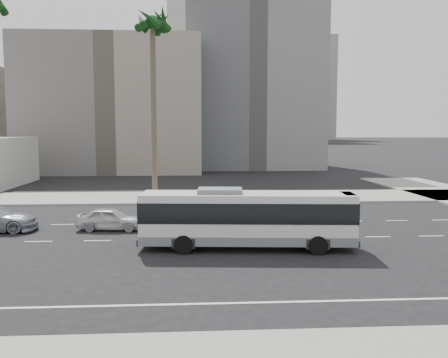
{
  "coord_description": "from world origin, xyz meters",
  "views": [
    {
      "loc": [
        -0.89,
        -24.96,
        5.77
      ],
      "look_at": [
        0.89,
        4.0,
        2.81
      ],
      "focal_mm": 38.49,
      "sensor_mm": 36.0,
      "label": 1
    }
  ],
  "objects": [
    {
      "name": "palm_near",
      "position": [
        -4.18,
        14.49,
        14.0
      ],
      "size": [
        4.58,
        4.58,
        15.45
      ],
      "rotation": [
        0.0,
        0.0,
        -0.02
      ],
      "color": "brown",
      "rests_on": "ground"
    },
    {
      "name": "car_a",
      "position": [
        -5.77,
        2.8,
        0.65
      ],
      "size": [
        1.91,
        3.94,
        1.3
      ],
      "primitive_type": "imported",
      "rotation": [
        0.0,
        0.0,
        1.47
      ],
      "color": "silver",
      "rests_on": "ground"
    },
    {
      "name": "midrise_gray_center",
      "position": [
        8.0,
        52.0,
        13.0
      ],
      "size": [
        20.0,
        20.0,
        26.0
      ],
      "primitive_type": "cube",
      "color": "slate",
      "rests_on": "ground"
    },
    {
      "name": "highrise_right",
      "position": [
        45.0,
        230.0,
        35.0
      ],
      "size": [
        26.0,
        26.0,
        70.0
      ],
      "primitive_type": "cube",
      "color": "slate",
      "rests_on": "ground"
    },
    {
      "name": "sidewalk_north",
      "position": [
        0.0,
        15.5,
        0.07
      ],
      "size": [
        120.0,
        7.0,
        0.15
      ],
      "primitive_type": "cube",
      "color": "gray",
      "rests_on": "ground"
    },
    {
      "name": "civic_tower",
      "position": [
        -2.0,
        250.0,
        38.83
      ],
      "size": [
        42.0,
        42.0,
        129.0
      ],
      "color": "beige",
      "rests_on": "ground"
    },
    {
      "name": "highrise_far",
      "position": [
        70.0,
        260.0,
        30.0
      ],
      "size": [
        22.0,
        22.0,
        60.0
      ],
      "primitive_type": "cube",
      "color": "slate",
      "rests_on": "ground"
    },
    {
      "name": "midrise_beige_west",
      "position": [
        -12.0,
        45.0,
        9.0
      ],
      "size": [
        24.0,
        18.0,
        18.0
      ],
      "primitive_type": "cube",
      "color": "slate",
      "rests_on": "ground"
    },
    {
      "name": "ground",
      "position": [
        0.0,
        0.0,
        0.0
      ],
      "size": [
        700.0,
        700.0,
        0.0
      ],
      "primitive_type": "plane",
      "color": "black",
      "rests_on": "ground"
    },
    {
      "name": "city_bus",
      "position": [
        1.65,
        -2.06,
        1.55
      ],
      "size": [
        10.46,
        3.17,
        2.96
      ],
      "rotation": [
        0.0,
        0.0,
        -0.08
      ],
      "color": "silver",
      "rests_on": "ground"
    }
  ]
}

